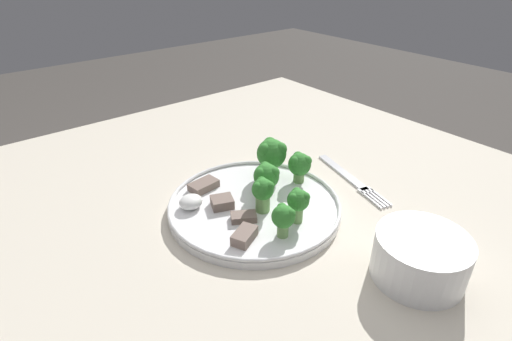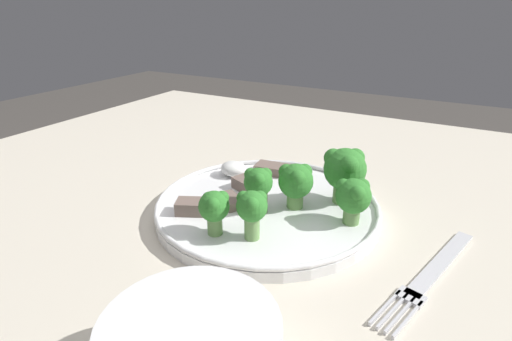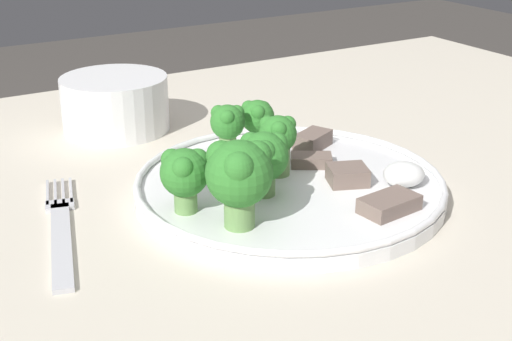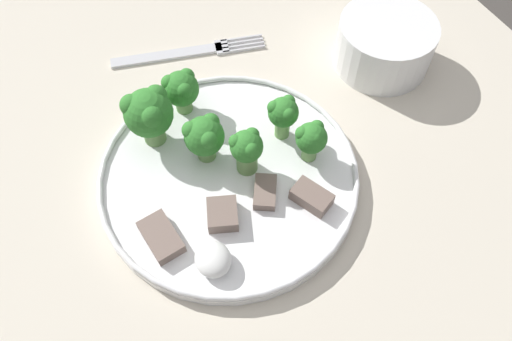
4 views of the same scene
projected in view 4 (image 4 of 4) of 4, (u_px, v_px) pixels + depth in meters
The scene contains 15 objects.
table at pixel (209, 253), 0.59m from camera, with size 1.11×0.95×0.71m.
dinner_plate at pixel (229, 176), 0.53m from camera, with size 0.27×0.27×0.02m.
fork at pixel (188, 52), 0.63m from camera, with size 0.07×0.19×0.00m.
cream_bowl at pixel (384, 45), 0.60m from camera, with size 0.12×0.12×0.06m.
broccoli_floret_near_rim_left at pixel (204, 136), 0.51m from camera, with size 0.04×0.04×0.06m.
broccoli_floret_center_left at pixel (311, 139), 0.51m from camera, with size 0.03×0.03×0.05m.
broccoli_floret_back_left at pixel (148, 113), 0.51m from camera, with size 0.05×0.05×0.07m.
broccoli_floret_front_left at pixel (181, 89), 0.54m from camera, with size 0.04×0.04×0.05m.
broccoli_floret_center_back at pixel (247, 149), 0.50m from camera, with size 0.03×0.03×0.06m.
broccoli_floret_mid_cluster at pixel (283, 113), 0.52m from camera, with size 0.03×0.03×0.05m.
meat_slice_front_slice at pixel (223, 214), 0.49m from camera, with size 0.04×0.04×0.02m.
meat_slice_middle_slice at pixel (265, 192), 0.51m from camera, with size 0.04×0.04×0.01m.
meat_slice_rear_slice at pixel (312, 197), 0.50m from camera, with size 0.05×0.04×0.02m.
meat_slice_edge_slice at pixel (161, 237), 0.48m from camera, with size 0.05×0.03×0.01m.
sauce_dollop at pixel (213, 259), 0.46m from camera, with size 0.04×0.03×0.02m.
Camera 4 is at (0.23, -0.06, 1.16)m, focal length 35.00 mm.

